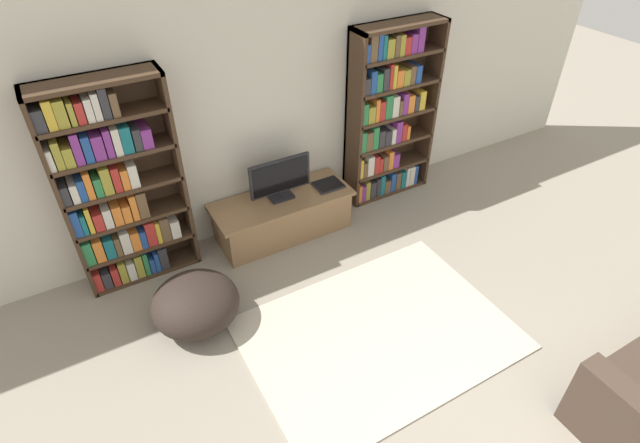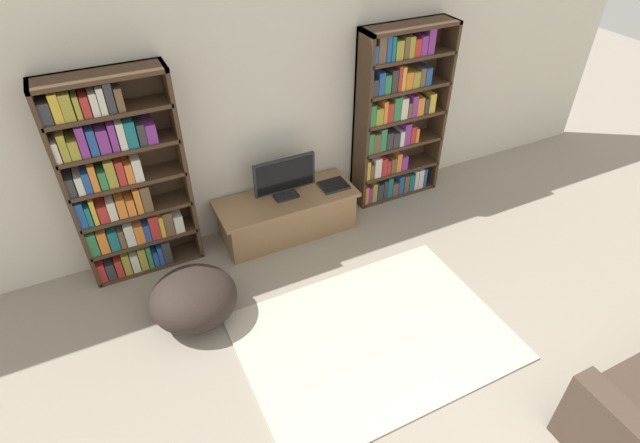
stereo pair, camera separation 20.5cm
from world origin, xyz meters
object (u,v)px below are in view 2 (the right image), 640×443
(bookshelf_right, at_px, (395,118))
(beanbag_ottoman, at_px, (194,298))
(tv_stand, at_px, (287,214))
(television, at_px, (285,177))
(bookshelf_left, at_px, (121,184))
(laptop, at_px, (334,185))

(bookshelf_right, xyz_separation_m, beanbag_ottoman, (-2.53, -0.89, -0.74))
(tv_stand, xyz_separation_m, television, (0.00, 0.01, 0.45))
(bookshelf_right, bearing_deg, bookshelf_left, 179.99)
(television, distance_m, laptop, 0.57)
(bookshelf_left, distance_m, laptop, 2.06)
(television, bearing_deg, beanbag_ottoman, -147.81)
(television, bearing_deg, bookshelf_left, 174.33)
(bookshelf_right, relative_size, tv_stand, 1.34)
(tv_stand, bearing_deg, beanbag_ottoman, -148.21)
(tv_stand, distance_m, laptop, 0.57)
(beanbag_ottoman, bearing_deg, bookshelf_left, 108.11)
(bookshelf_right, xyz_separation_m, television, (-1.35, -0.15, -0.28))
(laptop, relative_size, beanbag_ottoman, 0.39)
(bookshelf_left, xyz_separation_m, tv_stand, (1.47, -0.16, -0.72))
(bookshelf_right, xyz_separation_m, tv_stand, (-1.35, -0.16, -0.73))
(bookshelf_left, xyz_separation_m, beanbag_ottoman, (0.29, -0.89, -0.73))
(bookshelf_right, bearing_deg, beanbag_ottoman, -160.70)
(bookshelf_right, bearing_deg, tv_stand, -173.41)
(laptop, bearing_deg, television, 174.87)
(tv_stand, xyz_separation_m, laptop, (0.52, -0.04, 0.23))
(bookshelf_left, distance_m, tv_stand, 1.64)
(tv_stand, relative_size, television, 2.24)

